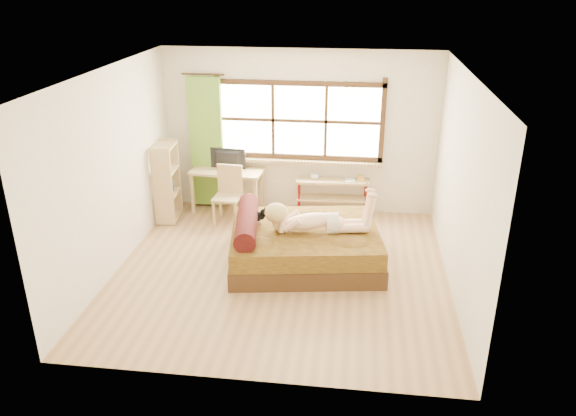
# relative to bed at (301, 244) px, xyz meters

# --- Properties ---
(floor) EXTENTS (4.50, 4.50, 0.00)m
(floor) POSITION_rel_bed_xyz_m (-0.24, -0.31, -0.28)
(floor) COLOR #9E754C
(floor) RESTS_ON ground
(ceiling) EXTENTS (4.50, 4.50, 0.00)m
(ceiling) POSITION_rel_bed_xyz_m (-0.24, -0.31, 2.42)
(ceiling) COLOR white
(ceiling) RESTS_ON wall_back
(wall_back) EXTENTS (4.50, 0.00, 4.50)m
(wall_back) POSITION_rel_bed_xyz_m (-0.24, 1.94, 1.07)
(wall_back) COLOR silver
(wall_back) RESTS_ON floor
(wall_front) EXTENTS (4.50, 0.00, 4.50)m
(wall_front) POSITION_rel_bed_xyz_m (-0.24, -2.56, 1.07)
(wall_front) COLOR silver
(wall_front) RESTS_ON floor
(wall_left) EXTENTS (0.00, 4.50, 4.50)m
(wall_left) POSITION_rel_bed_xyz_m (-2.49, -0.31, 1.07)
(wall_left) COLOR silver
(wall_left) RESTS_ON floor
(wall_right) EXTENTS (0.00, 4.50, 4.50)m
(wall_right) POSITION_rel_bed_xyz_m (2.01, -0.31, 1.07)
(wall_right) COLOR silver
(wall_right) RESTS_ON floor
(window) EXTENTS (2.80, 0.16, 1.46)m
(window) POSITION_rel_bed_xyz_m (-0.24, 1.91, 1.23)
(window) COLOR #FFEDBF
(window) RESTS_ON wall_back
(curtain) EXTENTS (0.55, 0.10, 2.20)m
(curtain) POSITION_rel_bed_xyz_m (-1.79, 1.82, 0.87)
(curtain) COLOR #559428
(curtain) RESTS_ON wall_back
(bed) EXTENTS (2.28, 1.94, 0.78)m
(bed) POSITION_rel_bed_xyz_m (0.00, 0.00, 0.00)
(bed) COLOR #34250F
(bed) RESTS_ON floor
(woman) EXTENTS (1.48, 0.62, 0.62)m
(woman) POSITION_rel_bed_xyz_m (0.20, -0.04, 0.54)
(woman) COLOR beige
(woman) RESTS_ON bed
(kitten) EXTENTS (0.32, 0.17, 0.25)m
(kitten) POSITION_rel_bed_xyz_m (-0.67, 0.11, 0.36)
(kitten) COLOR black
(kitten) RESTS_ON bed
(desk) EXTENTS (1.23, 0.63, 0.74)m
(desk) POSITION_rel_bed_xyz_m (-1.43, 1.64, 0.37)
(desk) COLOR #A28258
(desk) RESTS_ON floor
(monitor) EXTENTS (0.60, 0.12, 0.34)m
(monitor) POSITION_rel_bed_xyz_m (-1.43, 1.69, 0.64)
(monitor) COLOR black
(monitor) RESTS_ON desk
(chair) EXTENTS (0.45, 0.45, 0.93)m
(chair) POSITION_rel_bed_xyz_m (-1.32, 1.27, 0.24)
(chair) COLOR #A28258
(chair) RESTS_ON floor
(pipe_shelf) EXTENTS (1.23, 0.37, 0.69)m
(pipe_shelf) POSITION_rel_bed_xyz_m (0.35, 1.76, 0.17)
(pipe_shelf) COLOR #A28258
(pipe_shelf) RESTS_ON floor
(cup) EXTENTS (0.12, 0.12, 0.09)m
(cup) POSITION_rel_bed_xyz_m (0.04, 1.76, 0.38)
(cup) COLOR gray
(cup) RESTS_ON pipe_shelf
(book) EXTENTS (0.18, 0.24, 0.02)m
(book) POSITION_rel_bed_xyz_m (0.54, 1.76, 0.34)
(book) COLOR gray
(book) RESTS_ON pipe_shelf
(bookshelf) EXTENTS (0.35, 0.58, 1.28)m
(bookshelf) POSITION_rel_bed_xyz_m (-2.32, 1.21, 0.37)
(bookshelf) COLOR #A28258
(bookshelf) RESTS_ON floor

